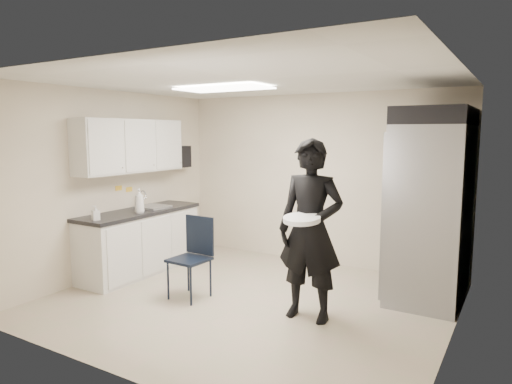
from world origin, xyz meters
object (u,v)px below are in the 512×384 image
Objects in this scene: lower_counter at (140,243)px; man_tuxedo at (310,230)px; commercial_fridge at (431,213)px; folding_chair at (189,260)px.

man_tuxedo is at bearing -5.74° from lower_counter.
commercial_fridge is 1.07× the size of man_tuxedo.
man_tuxedo is at bearing 9.81° from folding_chair.
commercial_fridge is 1.68m from man_tuxedo.
lower_counter is 1.98× the size of folding_chair.
folding_chair is at bearing -20.19° from lower_counter.
commercial_fridge is at bearing 50.89° from man_tuxedo.
lower_counter is 0.90× the size of commercial_fridge.
man_tuxedo is (2.79, -0.28, 0.55)m from lower_counter.
folding_chair is at bearing -148.24° from commercial_fridge.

